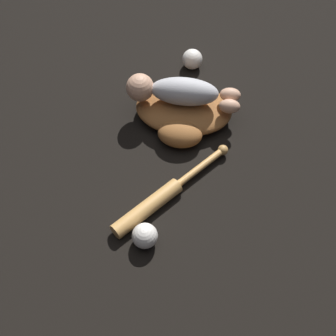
{
  "coord_description": "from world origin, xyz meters",
  "views": [
    {
      "loc": [
        -0.25,
        1.03,
        1.26
      ],
      "look_at": [
        -0.06,
        0.24,
        0.07
      ],
      "focal_mm": 50.0,
      "sensor_mm": 36.0,
      "label": 1
    }
  ],
  "objects_px": {
    "baby_figure": "(177,91)",
    "baseball_glove": "(183,113)",
    "baseball": "(145,236)",
    "baseball_spare": "(192,59)",
    "baseball_bat": "(159,199)"
  },
  "relations": [
    {
      "from": "baby_figure",
      "to": "baseball_glove",
      "type": "bearing_deg",
      "value": 147.86
    },
    {
      "from": "baseball_glove",
      "to": "baseball",
      "type": "height_order",
      "value": "baseball_glove"
    },
    {
      "from": "baseball_glove",
      "to": "baseball_spare",
      "type": "xyz_separation_m",
      "value": [
        0.02,
        -0.27,
        -0.0
      ]
    },
    {
      "from": "baseball_spare",
      "to": "baby_figure",
      "type": "bearing_deg",
      "value": 89.49
    },
    {
      "from": "baseball_glove",
      "to": "baseball",
      "type": "bearing_deg",
      "value": 89.0
    },
    {
      "from": "baseball",
      "to": "baseball_glove",
      "type": "bearing_deg",
      "value": -91.0
    },
    {
      "from": "baby_figure",
      "to": "baseball_bat",
      "type": "height_order",
      "value": "baby_figure"
    },
    {
      "from": "baseball_glove",
      "to": "baseball_spare",
      "type": "distance_m",
      "value": 0.27
    },
    {
      "from": "baseball_glove",
      "to": "baseball_bat",
      "type": "xyz_separation_m",
      "value": [
        -0.0,
        0.34,
        -0.01
      ]
    },
    {
      "from": "baby_figure",
      "to": "baseball_spare",
      "type": "xyz_separation_m",
      "value": [
        -0.0,
        -0.25,
        -0.08
      ]
    },
    {
      "from": "baseball",
      "to": "baseball_spare",
      "type": "xyz_separation_m",
      "value": [
        0.01,
        -0.75,
        0.0
      ]
    },
    {
      "from": "baseball_bat",
      "to": "baseball",
      "type": "height_order",
      "value": "baseball"
    },
    {
      "from": "baseball",
      "to": "baseball_spare",
      "type": "relative_size",
      "value": 1.0
    },
    {
      "from": "baby_figure",
      "to": "baseball",
      "type": "bearing_deg",
      "value": 91.98
    },
    {
      "from": "baseball_glove",
      "to": "baseball_bat",
      "type": "height_order",
      "value": "baseball_glove"
    }
  ]
}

